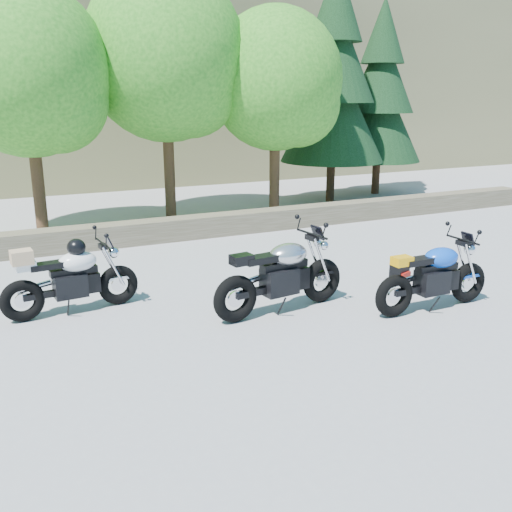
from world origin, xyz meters
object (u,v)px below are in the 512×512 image
at_px(silver_bike, 282,276).
at_px(white_bike, 70,277).
at_px(blue_bike, 434,277).
at_px(backpack, 400,270).

bearing_deg(silver_bike, white_bike, 148.56).
relative_size(silver_bike, blue_bike, 1.09).
relative_size(white_bike, blue_bike, 0.98).
distance_m(silver_bike, blue_bike, 2.37).
distance_m(blue_bike, backpack, 1.43).
bearing_deg(blue_bike, backpack, 71.63).
relative_size(white_bike, backpack, 4.80).
distance_m(white_bike, backpack, 5.65).
relative_size(silver_bike, white_bike, 1.12).
xyz_separation_m(blue_bike, backpack, (0.44, 1.33, -0.31)).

